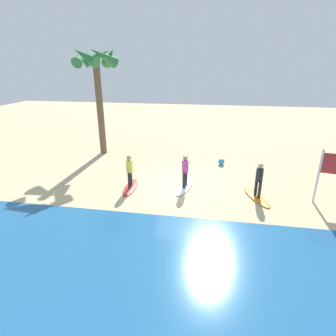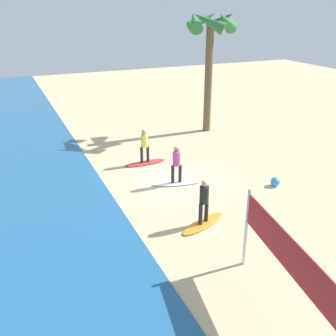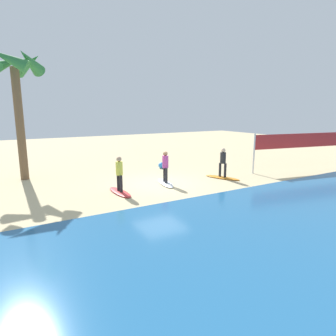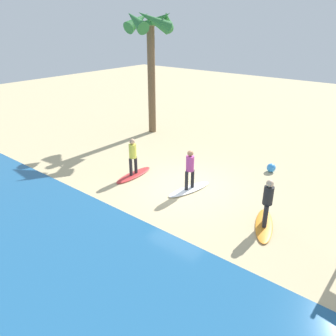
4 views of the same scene
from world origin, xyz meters
name	(u,v)px [view 3 (image 3 of 4)]	position (x,y,z in m)	size (l,w,h in m)	color
ground_plane	(160,184)	(0.00, 0.00, 0.00)	(60.00, 60.00, 0.00)	#CCB789
surfboard_orange	(222,177)	(-3.67, 0.65, 0.04)	(2.10, 0.56, 0.09)	orange
surfer_orange	(223,160)	(-3.67, 0.65, 1.04)	(0.32, 0.44, 1.64)	#232328
surfboard_white	(165,183)	(-0.23, 0.12, 0.04)	(2.10, 0.56, 0.09)	white
surfer_white	(165,164)	(-0.23, 0.12, 1.04)	(0.32, 0.45, 1.64)	#232328
surfboard_red	(120,192)	(2.47, 0.55, 0.04)	(2.10, 0.56, 0.09)	red
surfer_red	(119,171)	(2.47, 0.55, 1.04)	(0.32, 0.46, 1.64)	#232328
volleyball_net	(312,142)	(-10.57, 1.40, 1.79)	(8.96, 1.68, 2.50)	silver
palm_tree	(15,75)	(6.04, -4.78, 5.61)	(2.88, 3.03, 6.99)	brown
beach_ball	(161,165)	(-2.09, -3.66, 0.20)	(0.39, 0.39, 0.39)	#338CE5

